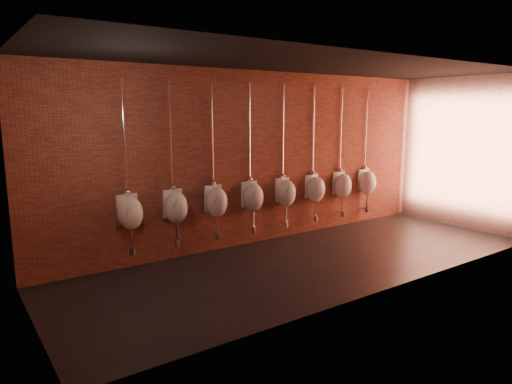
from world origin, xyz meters
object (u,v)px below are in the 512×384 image
Objects in this scene: urinal_2 at (216,201)px; urinal_7 at (367,182)px; urinal_0 at (130,213)px; urinal_6 at (343,185)px; urinal_4 at (286,192)px; urinal_1 at (176,207)px; urinal_5 at (316,189)px; urinal_3 at (253,197)px.

urinal_2 is 1.00× the size of urinal_7.
urinal_2 is 3.87m from urinal_7.
urinal_6 is (4.64, 0.00, 0.00)m from urinal_0.
urinal_7 is (2.32, 0.00, 0.00)m from urinal_4.
urinal_0 is 1.00× the size of urinal_1.
urinal_0 is at bearing 180.00° from urinal_1.
urinal_6 is (0.77, 0.00, 0.00)m from urinal_5.
urinal_1 is 1.55m from urinal_3.
urinal_2 is at bearing 0.00° from urinal_0.
urinal_6 is at bearing 0.00° from urinal_3.
urinal_3 is at bearing 180.00° from urinal_5.
urinal_5 is (3.87, 0.00, 0.00)m from urinal_0.
urinal_2 is (1.55, 0.00, 0.00)m from urinal_0.
urinal_2 is (0.77, 0.00, 0.00)m from urinal_1.
urinal_1 is 1.00× the size of urinal_3.
urinal_4 is at bearing 0.00° from urinal_2.
urinal_2 is 1.00× the size of urinal_4.
urinal_1 is 1.00× the size of urinal_5.
urinal_0 is 1.00× the size of urinal_3.
urinal_0 is 1.00× the size of urinal_7.
urinal_0 and urinal_1 have the same top height.
urinal_3 is 2.32m from urinal_6.
urinal_2 is at bearing 180.00° from urinal_4.
urinal_3 is 1.00× the size of urinal_5.
urinal_4 is 1.00× the size of urinal_6.
urinal_3 is 1.00× the size of urinal_7.
urinal_1 and urinal_3 have the same top height.
urinal_0 and urinal_6 have the same top height.
urinal_4 is 2.32m from urinal_7.
urinal_6 is 0.77m from urinal_7.
urinal_0 is 2.32m from urinal_3.
urinal_0 is 3.09m from urinal_4.
urinal_1 is 1.00× the size of urinal_7.
urinal_4 and urinal_5 have the same top height.
urinal_7 is (3.87, 0.00, 0.00)m from urinal_2.
urinal_2 and urinal_6 have the same top height.
urinal_2 is 0.77m from urinal_3.
urinal_1 is 3.09m from urinal_5.
urinal_3 is at bearing 180.00° from urinal_4.
urinal_0 is 0.77m from urinal_1.
urinal_0 is 3.87m from urinal_5.
urinal_1 is 4.64m from urinal_7.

